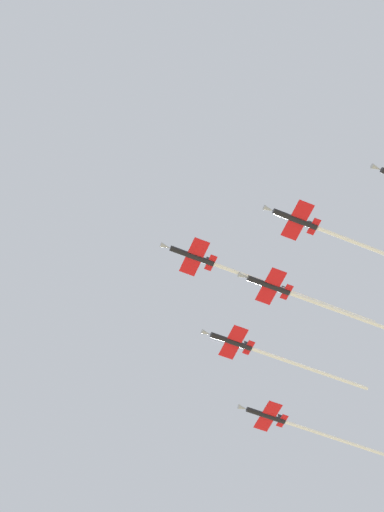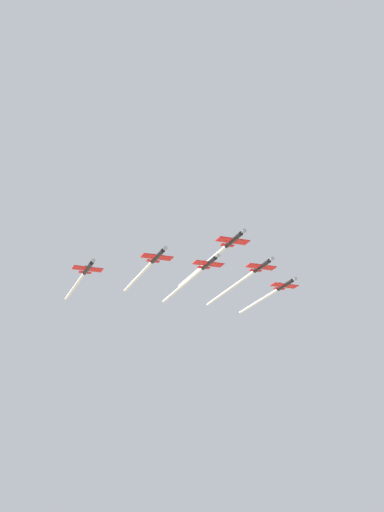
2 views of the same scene
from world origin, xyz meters
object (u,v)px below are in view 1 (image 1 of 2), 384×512
Objects in this scene: jet_center_rear at (299,426)px; jet_port_outer at (318,304)px; jet_port_inner at (349,240)px; jet_starboard_inner at (267,354)px; jet_lead at (247,276)px.

jet_port_outer is at bearing 160.86° from jet_center_rear.
jet_port_inner is at bearing 176.48° from jet_port_outer.
jet_port_outer is at bearing -163.73° from jet_starboard_inner.
jet_center_rear is (-6.05, 22.59, -0.21)m from jet_starboard_inner.
jet_lead reaches higher than jet_port_outer.
jet_port_outer is (-13.84, 9.31, -0.52)m from jet_port_inner.
jet_starboard_inner is (-30.66, 13.55, -1.06)m from jet_port_inner.
jet_port_inner is 33.54m from jet_starboard_inner.
jet_center_rear is at bearing -41.24° from jet_lead.
jet_center_rear is at bearing -14.14° from jet_port_inner.
jet_starboard_inner is 23.38m from jet_center_rear.
jet_lead is at bearing 142.49° from jet_starboard_inner.
jet_lead is 44.31m from jet_center_rear.
jet_lead is 17.66m from jet_port_outer.
jet_starboard_inner is 1.01× the size of jet_center_rear.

